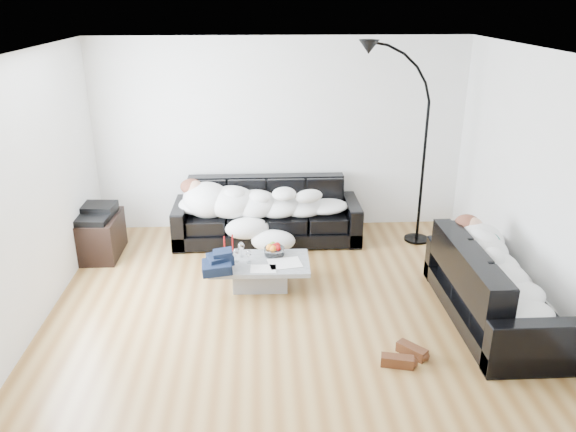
{
  "coord_description": "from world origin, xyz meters",
  "views": [
    {
      "loc": [
        -0.29,
        -5.2,
        3.08
      ],
      "look_at": [
        0.0,
        0.3,
        0.9
      ],
      "focal_mm": 35.0,
      "sensor_mm": 36.0,
      "label": 1
    }
  ],
  "objects_px": {
    "sleeper_right": "(498,264)",
    "shoes": "(404,356)",
    "av_cabinet": "(98,236)",
    "candle_left": "(225,246)",
    "sleeper_back": "(267,197)",
    "candle_right": "(233,244)",
    "floor_lamp": "(424,158)",
    "wine_glass_c": "(249,257)",
    "sofa_back": "(267,212)",
    "sofa_right": "(495,285)",
    "stereo": "(95,212)",
    "coffee_table": "(260,274)",
    "wine_glass_b": "(236,255)",
    "wine_glass_a": "(241,250)",
    "fruit_bowl": "(274,249)"
  },
  "relations": [
    {
      "from": "wine_glass_b",
      "to": "av_cabinet",
      "type": "bearing_deg",
      "value": 152.04
    },
    {
      "from": "candle_left",
      "to": "sofa_back",
      "type": "bearing_deg",
      "value": 66.74
    },
    {
      "from": "sleeper_right",
      "to": "shoes",
      "type": "relative_size",
      "value": 3.41
    },
    {
      "from": "sofa_back",
      "to": "sofa_right",
      "type": "height_order",
      "value": "sofa_back"
    },
    {
      "from": "coffee_table",
      "to": "av_cabinet",
      "type": "bearing_deg",
      "value": 154.91
    },
    {
      "from": "coffee_table",
      "to": "stereo",
      "type": "distance_m",
      "value": 2.27
    },
    {
      "from": "sleeper_back",
      "to": "sleeper_right",
      "type": "distance_m",
      "value": 3.04
    },
    {
      "from": "wine_glass_c",
      "to": "candle_right",
      "type": "xyz_separation_m",
      "value": [
        -0.19,
        0.26,
        0.04
      ]
    },
    {
      "from": "sofa_right",
      "to": "sleeper_back",
      "type": "height_order",
      "value": "sleeper_back"
    },
    {
      "from": "sofa_back",
      "to": "candle_left",
      "type": "bearing_deg",
      "value": -113.26
    },
    {
      "from": "sleeper_back",
      "to": "shoes",
      "type": "xyz_separation_m",
      "value": [
        1.18,
        -2.72,
        -0.57
      ]
    },
    {
      "from": "sofa_right",
      "to": "wine_glass_b",
      "type": "height_order",
      "value": "sofa_right"
    },
    {
      "from": "wine_glass_c",
      "to": "av_cabinet",
      "type": "distance_m",
      "value": 2.14
    },
    {
      "from": "wine_glass_b",
      "to": "coffee_table",
      "type": "bearing_deg",
      "value": -2.89
    },
    {
      "from": "stereo",
      "to": "fruit_bowl",
      "type": "bearing_deg",
      "value": -15.4
    },
    {
      "from": "shoes",
      "to": "av_cabinet",
      "type": "relative_size",
      "value": 0.65
    },
    {
      "from": "wine_glass_c",
      "to": "stereo",
      "type": "distance_m",
      "value": 2.15
    },
    {
      "from": "candle_right",
      "to": "floor_lamp",
      "type": "distance_m",
      "value": 2.69
    },
    {
      "from": "sleeper_back",
      "to": "sleeper_right",
      "type": "height_order",
      "value": "sleeper_back"
    },
    {
      "from": "sleeper_back",
      "to": "candle_left",
      "type": "bearing_deg",
      "value": -114.19
    },
    {
      "from": "shoes",
      "to": "stereo",
      "type": "relative_size",
      "value": 1.11
    },
    {
      "from": "sleeper_back",
      "to": "candle_right",
      "type": "xyz_separation_m",
      "value": [
        -0.41,
        -1.04,
        -0.2
      ]
    },
    {
      "from": "shoes",
      "to": "candle_right",
      "type": "bearing_deg",
      "value": 158.64
    },
    {
      "from": "sofa_right",
      "to": "floor_lamp",
      "type": "relative_size",
      "value": 0.85
    },
    {
      "from": "sofa_back",
      "to": "sleeper_back",
      "type": "height_order",
      "value": "sleeper_back"
    },
    {
      "from": "shoes",
      "to": "floor_lamp",
      "type": "bearing_deg",
      "value": 97.94
    },
    {
      "from": "coffee_table",
      "to": "floor_lamp",
      "type": "distance_m",
      "value": 2.61
    },
    {
      "from": "sleeper_right",
      "to": "candle_right",
      "type": "distance_m",
      "value": 2.84
    },
    {
      "from": "sofa_right",
      "to": "wine_glass_c",
      "type": "bearing_deg",
      "value": 72.51
    },
    {
      "from": "coffee_table",
      "to": "fruit_bowl",
      "type": "xyz_separation_m",
      "value": [
        0.16,
        0.16,
        0.23
      ]
    },
    {
      "from": "wine_glass_c",
      "to": "sofa_back",
      "type": "bearing_deg",
      "value": 80.65
    },
    {
      "from": "candle_right",
      "to": "sofa_right",
      "type": "bearing_deg",
      "value": -21.42
    },
    {
      "from": "shoes",
      "to": "av_cabinet",
      "type": "height_order",
      "value": "av_cabinet"
    },
    {
      "from": "coffee_table",
      "to": "sofa_back",
      "type": "bearing_deg",
      "value": 85.63
    },
    {
      "from": "sleeper_back",
      "to": "av_cabinet",
      "type": "relative_size",
      "value": 2.75
    },
    {
      "from": "candle_left",
      "to": "shoes",
      "type": "xyz_separation_m",
      "value": [
        1.68,
        -1.62,
        -0.38
      ]
    },
    {
      "from": "stereo",
      "to": "wine_glass_c",
      "type": "bearing_deg",
      "value": -22.89
    },
    {
      "from": "sofa_back",
      "to": "floor_lamp",
      "type": "distance_m",
      "value": 2.14
    },
    {
      "from": "wine_glass_c",
      "to": "floor_lamp",
      "type": "bearing_deg",
      "value": 28.68
    },
    {
      "from": "sofa_back",
      "to": "floor_lamp",
      "type": "height_order",
      "value": "floor_lamp"
    },
    {
      "from": "av_cabinet",
      "to": "floor_lamp",
      "type": "xyz_separation_m",
      "value": [
        4.13,
        0.24,
        0.88
      ]
    },
    {
      "from": "shoes",
      "to": "av_cabinet",
      "type": "xyz_separation_m",
      "value": [
        -3.31,
        2.4,
        0.2
      ]
    },
    {
      "from": "sofa_back",
      "to": "sleeper_right",
      "type": "height_order",
      "value": "sleeper_right"
    },
    {
      "from": "sleeper_right",
      "to": "candle_right",
      "type": "relative_size",
      "value": 7.39
    },
    {
      "from": "sleeper_back",
      "to": "candle_left",
      "type": "xyz_separation_m",
      "value": [
        -0.5,
        -1.11,
        -0.19
      ]
    },
    {
      "from": "fruit_bowl",
      "to": "floor_lamp",
      "type": "relative_size",
      "value": 0.1
    },
    {
      "from": "sofa_right",
      "to": "stereo",
      "type": "height_order",
      "value": "sofa_right"
    },
    {
      "from": "sleeper_back",
      "to": "av_cabinet",
      "type": "height_order",
      "value": "sleeper_back"
    },
    {
      "from": "wine_glass_a",
      "to": "stereo",
      "type": "height_order",
      "value": "stereo"
    },
    {
      "from": "wine_glass_a",
      "to": "wine_glass_b",
      "type": "bearing_deg",
      "value": -114.15
    }
  ]
}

